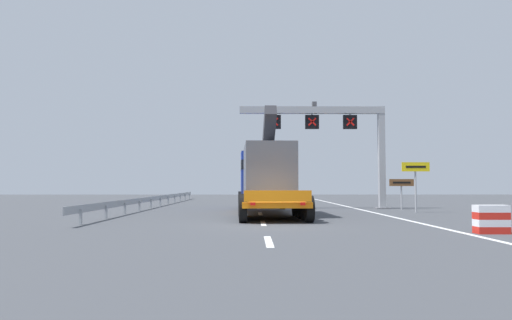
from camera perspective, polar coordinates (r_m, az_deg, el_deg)
The scene contains 9 objects.
ground at distance 19.08m, azimuth 1.14°, elevation -7.61°, with size 112.00×112.00×0.00m, color #424449.
lane_markings at distance 40.79m, azimuth 0.12°, elevation -5.13°, with size 0.20×58.09×0.01m.
edge_line_right at distance 31.77m, azimuth 11.80°, elevation -5.68°, with size 0.20×63.00×0.01m, color silver.
overhead_lane_gantry at distance 31.43m, azimuth 9.29°, elevation 3.81°, with size 9.65×0.90×6.92m.
heavy_haul_truck_orange at distance 26.89m, azimuth 1.06°, elevation -2.02°, with size 3.44×14.13×5.30m.
exit_sign_yellow at distance 28.05m, azimuth 18.52°, elevation -1.62°, with size 1.55×0.15×2.80m.
tourist_info_sign_brown at distance 31.02m, azimuth 16.98°, elevation -3.02°, with size 1.52×0.15×1.90m.
crash_barrier_striped at distance 16.93m, azimuth 26.27°, elevation -6.37°, with size 1.00×0.51×0.90m.
guardrail_left at distance 35.44m, azimuth -11.43°, elevation -4.50°, with size 0.13×35.56×0.76m.
Camera 1 is at (-0.55, -19.01, 1.54)m, focal length 33.50 mm.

